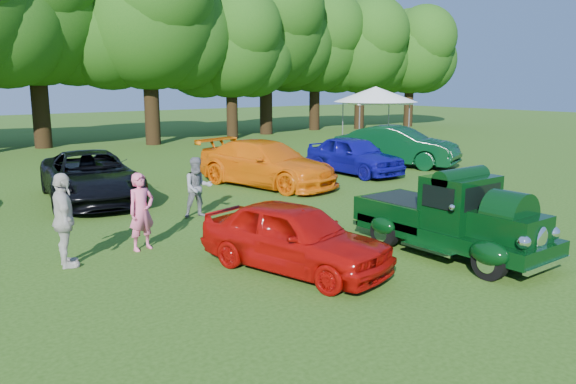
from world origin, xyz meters
TOP-DOWN VIEW (x-y plane):
  - ground at (0.00, 0.00)m, footprint 120.00×120.00m
  - hero_pickup at (1.03, -0.83)m, footprint 2.03×4.36m
  - red_convertible at (-2.24, 0.34)m, footprint 2.53×4.20m
  - back_car_black at (-3.22, 9.15)m, footprint 3.41×5.82m
  - back_car_orange at (2.54, 8.03)m, footprint 3.40×5.78m
  - back_car_blue at (6.78, 8.02)m, footprint 1.84×4.42m
  - back_car_green at (9.76, 8.47)m, footprint 3.70×5.51m
  - spectator_pink at (-4.03, 3.41)m, footprint 0.68×0.51m
  - spectator_grey at (-1.63, 5.32)m, footprint 0.92×0.79m
  - spectator_white at (-5.69, 3.22)m, footprint 0.65×1.17m
  - canopy_tent at (13.66, 13.57)m, footprint 5.93×5.93m

SIDE VIEW (x-z plane):
  - ground at x=0.00m, z-range 0.00..0.00m
  - red_convertible at x=-2.24m, z-range 0.00..1.34m
  - hero_pickup at x=1.03m, z-range -0.11..1.59m
  - back_car_blue at x=6.78m, z-range 0.00..1.49m
  - back_car_black at x=-3.22m, z-range 0.00..1.52m
  - back_car_orange at x=2.54m, z-range 0.00..1.57m
  - spectator_grey at x=-1.63m, z-range 0.00..1.63m
  - spectator_pink at x=-4.03m, z-range 0.00..1.69m
  - back_car_green at x=9.76m, z-range 0.00..1.72m
  - spectator_white at x=-5.69m, z-range 0.00..1.88m
  - canopy_tent at x=13.66m, z-range 1.23..4.58m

